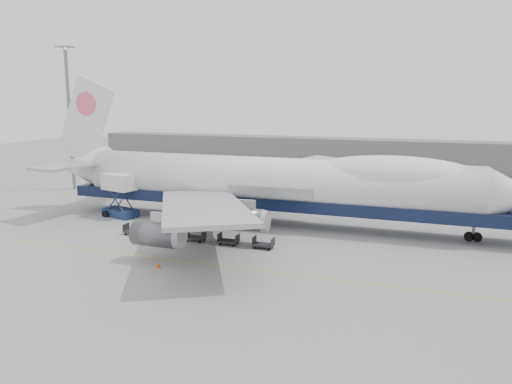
% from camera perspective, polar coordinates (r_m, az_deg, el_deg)
% --- Properties ---
extents(ground, '(260.00, 260.00, 0.00)m').
position_cam_1_polar(ground, '(56.10, -2.22, -6.45)').
color(ground, gray).
rests_on(ground, ground).
extents(apron_line, '(60.00, 0.15, 0.01)m').
position_cam_1_polar(apron_line, '(50.87, -4.78, -8.31)').
color(apron_line, gold).
rests_on(apron_line, ground).
extents(hangar, '(110.00, 8.00, 7.00)m').
position_cam_1_polar(hangar, '(124.09, 5.68, 4.62)').
color(hangar, slate).
rests_on(hangar, ground).
extents(floodlight_mast, '(2.40, 2.40, 25.43)m').
position_cam_1_polar(floodlight_mast, '(96.44, -20.57, 8.68)').
color(floodlight_mast, slate).
rests_on(floodlight_mast, ground).
extents(airliner, '(67.00, 55.30, 19.98)m').
position_cam_1_polar(airliner, '(65.59, 2.21, 1.12)').
color(airliner, white).
rests_on(airliner, ground).
extents(catering_truck, '(5.58, 4.44, 6.13)m').
position_cam_1_polar(catering_truck, '(72.58, -15.32, -0.07)').
color(catering_truck, navy).
rests_on(catering_truck, ground).
extents(traffic_cone, '(0.43, 0.43, 0.64)m').
position_cam_1_polar(traffic_cone, '(50.79, -11.12, -8.15)').
color(traffic_cone, '#FF530D').
rests_on(traffic_cone, ground).
extents(dolly_0, '(2.30, 1.35, 1.30)m').
position_cam_1_polar(dolly_0, '(63.18, -13.80, -4.29)').
color(dolly_0, '#2D2D30').
rests_on(dolly_0, ground).
extents(dolly_1, '(2.30, 1.35, 1.30)m').
position_cam_1_polar(dolly_1, '(61.00, -10.49, -4.70)').
color(dolly_1, '#2D2D30').
rests_on(dolly_1, ground).
extents(dolly_2, '(2.30, 1.35, 1.30)m').
position_cam_1_polar(dolly_2, '(59.03, -6.94, -5.11)').
color(dolly_2, '#2D2D30').
rests_on(dolly_2, ground).
extents(dolly_3, '(2.30, 1.35, 1.30)m').
position_cam_1_polar(dolly_3, '(57.31, -3.15, -5.53)').
color(dolly_3, '#2D2D30').
rests_on(dolly_3, ground).
extents(dolly_4, '(2.30, 1.35, 1.30)m').
position_cam_1_polar(dolly_4, '(55.86, 0.86, -5.95)').
color(dolly_4, '#2D2D30').
rests_on(dolly_4, ground).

